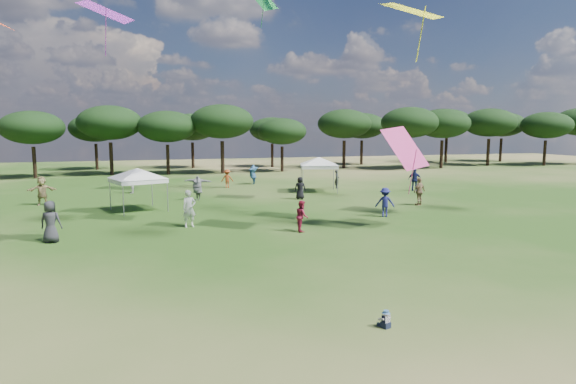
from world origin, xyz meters
TOP-DOWN VIEW (x-y plane):
  - ground at (0.00, 0.00)m, footprint 140.00×140.00m
  - tree_line at (2.39, 47.41)m, footprint 108.78×17.63m
  - tent_left at (-5.44, 21.35)m, footprint 5.34×5.34m
  - tent_right at (8.06, 26.57)m, footprint 5.47×5.47m
  - toddler at (0.60, 1.59)m, footprint 0.33×0.36m
  - festival_crowd at (-0.51, 23.80)m, footprint 31.11×21.65m

SIDE VIEW (x-z plane):
  - ground at x=0.00m, z-range 0.00..0.00m
  - toddler at x=0.60m, z-range -0.02..0.42m
  - festival_crowd at x=-0.51m, z-range -0.07..1.81m
  - tent_left at x=-5.44m, z-range 1.01..3.89m
  - tent_right at x=8.06m, z-range 1.09..4.11m
  - tree_line at x=2.39m, z-range 1.54..9.31m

